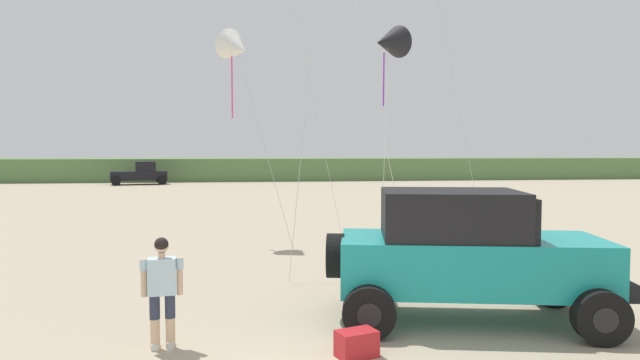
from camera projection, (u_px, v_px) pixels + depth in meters
The scene contains 7 objects.
dune_ridge at pixel (307, 168), 56.69m from camera, with size 90.00×9.37×2.13m, color #567A47.
jeep at pixel (467, 252), 9.45m from camera, with size 5.01×3.16×2.26m.
person_watching at pixel (162, 286), 8.15m from camera, with size 0.62×0.34×1.67m.
cooler_box at pixel (357, 344), 7.86m from camera, with size 0.56×0.36×0.38m, color #B21E23.
distant_pickup at pixel (140, 174), 47.35m from camera, with size 4.91×3.30×1.98m.
kite_white_parafoil at pixel (237, 48), 16.95m from camera, with size 2.41×1.90×6.72m.
kite_pink_ribbon at pixel (388, 42), 18.92m from camera, with size 2.03×4.73×7.26m.
Camera 1 is at (-0.72, -6.09, 2.95)m, focal length 31.01 mm.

